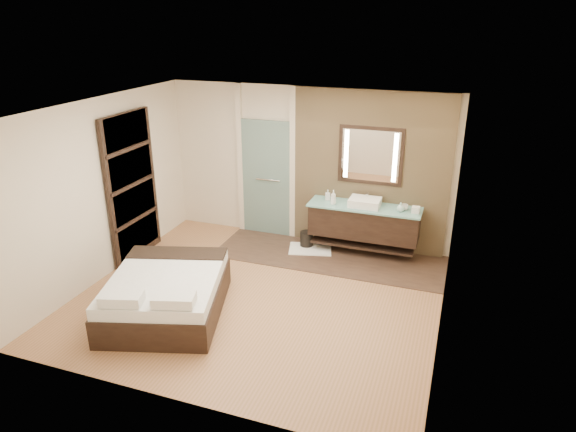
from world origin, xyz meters
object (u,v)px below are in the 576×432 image
at_px(mirror_unit, 370,156).
at_px(vanity, 364,222).
at_px(bed, 166,294).
at_px(waste_bin, 306,239).

bearing_deg(mirror_unit, vanity, -90.00).
bearing_deg(bed, mirror_unit, 37.61).
height_order(mirror_unit, waste_bin, mirror_unit).
distance_m(vanity, bed, 3.45).
bearing_deg(waste_bin, bed, -113.41).
bearing_deg(vanity, mirror_unit, 90.00).
height_order(bed, waste_bin, bed).
bearing_deg(vanity, waste_bin, -176.01).
height_order(vanity, mirror_unit, mirror_unit).
bearing_deg(mirror_unit, bed, -125.68).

